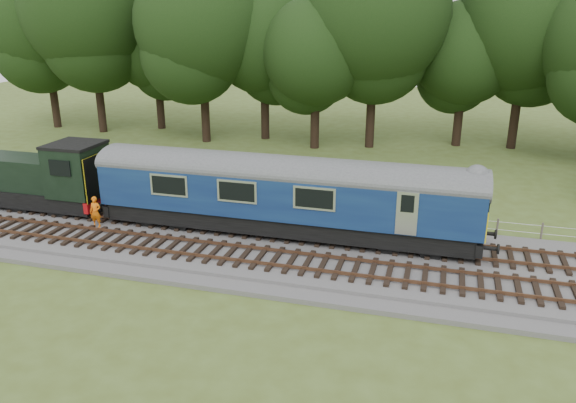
% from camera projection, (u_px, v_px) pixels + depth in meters
% --- Properties ---
extents(ground, '(120.00, 120.00, 0.00)m').
position_uv_depth(ground, '(315.00, 256.00, 25.35)').
color(ground, '#4A5A21').
rests_on(ground, ground).
extents(ballast, '(70.00, 7.00, 0.35)m').
position_uv_depth(ballast, '(315.00, 253.00, 25.29)').
color(ballast, '#4C4C4F').
rests_on(ballast, ground).
extents(track_north, '(67.20, 2.40, 0.21)m').
position_uv_depth(track_north, '(322.00, 236.00, 26.49)').
color(track_north, black).
rests_on(track_north, ballast).
extents(track_south, '(67.20, 2.40, 0.21)m').
position_uv_depth(track_south, '(307.00, 263.00, 23.76)').
color(track_south, black).
rests_on(track_south, ballast).
extents(fence, '(64.00, 0.12, 1.00)m').
position_uv_depth(fence, '(335.00, 222.00, 29.44)').
color(fence, '#6B6054').
rests_on(fence, ground).
extents(tree_line, '(70.00, 8.00, 18.00)m').
position_uv_depth(tree_line, '(378.00, 147.00, 45.35)').
color(tree_line, black).
rests_on(tree_line, ground).
extents(dmu_railcar, '(18.05, 2.86, 3.88)m').
position_uv_depth(dmu_railcar, '(284.00, 189.00, 26.26)').
color(dmu_railcar, black).
rests_on(dmu_railcar, ground).
extents(shunter_loco, '(8.92, 2.60, 3.38)m').
position_uv_depth(shunter_loco, '(35.00, 178.00, 30.07)').
color(shunter_loco, black).
rests_on(shunter_loco, ground).
extents(worker, '(0.60, 0.43, 1.56)m').
position_uv_depth(worker, '(95.00, 212.00, 27.58)').
color(worker, orange).
rests_on(worker, ballast).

